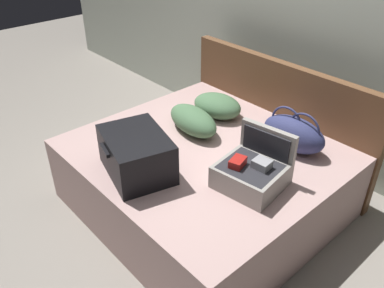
{
  "coord_description": "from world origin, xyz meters",
  "views": [
    {
      "loc": [
        1.79,
        -1.33,
        2.17
      ],
      "look_at": [
        0.0,
        0.27,
        0.64
      ],
      "focal_mm": 37.36,
      "sensor_mm": 36.0,
      "label": 1
    }
  ],
  "objects": [
    {
      "name": "pillow_center_head",
      "position": [
        -0.32,
        0.85,
        0.63
      ],
      "size": [
        0.47,
        0.37,
        0.18
      ],
      "primitive_type": "ellipsoid",
      "rotation": [
        0.0,
        0.0,
        0.14
      ],
      "color": "#4C724C",
      "rests_on": "bed"
    },
    {
      "name": "bed",
      "position": [
        0.0,
        0.4,
        0.27
      ],
      "size": [
        1.84,
        1.67,
        0.54
      ],
      "primitive_type": "cube",
      "color": "#BC9993",
      "rests_on": "ground"
    },
    {
      "name": "ground_plane",
      "position": [
        0.0,
        0.0,
        0.0
      ],
      "size": [
        12.0,
        12.0,
        0.0
      ],
      "primitive_type": "plane",
      "color": "gray"
    },
    {
      "name": "hard_case_medium",
      "position": [
        0.51,
        0.34,
        0.65
      ],
      "size": [
        0.45,
        0.45,
        0.35
      ],
      "rotation": [
        0.0,
        0.0,
        0.15
      ],
      "color": "gray",
      "rests_on": "bed"
    },
    {
      "name": "duffel_bag",
      "position": [
        0.43,
        0.89,
        0.67
      ],
      "size": [
        0.5,
        0.28,
        0.32
      ],
      "rotation": [
        0.0,
        0.0,
        0.07
      ],
      "color": "navy",
      "rests_on": "bed"
    },
    {
      "name": "pillow_near_headboard",
      "position": [
        -0.26,
        0.52,
        0.64
      ],
      "size": [
        0.54,
        0.33,
        0.19
      ],
      "primitive_type": "ellipsoid",
      "rotation": [
        0.0,
        0.0,
        -0.13
      ],
      "color": "#4C724C",
      "rests_on": "bed"
    },
    {
      "name": "headboard",
      "position": [
        0.0,
        1.28,
        0.5
      ],
      "size": [
        1.88,
        0.08,
        1.0
      ],
      "primitive_type": "cube",
      "color": "brown",
      "rests_on": "ground"
    },
    {
      "name": "hard_case_large",
      "position": [
        -0.1,
        -0.13,
        0.69
      ],
      "size": [
        0.6,
        0.51,
        0.29
      ],
      "rotation": [
        0.0,
        0.0,
        -0.27
      ],
      "color": "black",
      "rests_on": "bed"
    },
    {
      "name": "back_wall",
      "position": [
        0.0,
        1.65,
        1.3
      ],
      "size": [
        8.0,
        0.1,
        2.6
      ],
      "primitive_type": "cube",
      "color": "#B7C1B2",
      "rests_on": "ground"
    }
  ]
}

